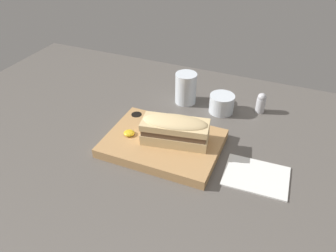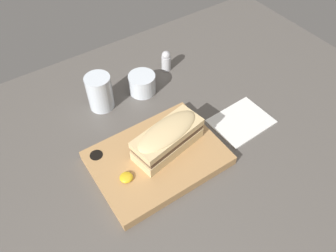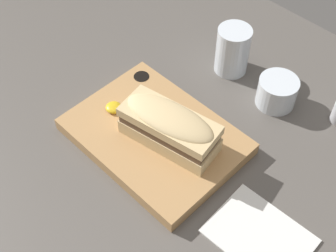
{
  "view_description": "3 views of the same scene",
  "coord_description": "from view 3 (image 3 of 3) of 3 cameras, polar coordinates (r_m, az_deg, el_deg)",
  "views": [
    {
      "loc": [
        30.49,
        -64.79,
        61.52
      ],
      "look_at": [
        2.23,
        2.57,
        9.21
      ],
      "focal_mm": 35.0,
      "sensor_mm": 36.0,
      "label": 1
    },
    {
      "loc": [
        -23.52,
        -39.57,
        71.02
      ],
      "look_at": [
        5.72,
        4.08,
        10.52
      ],
      "focal_mm": 35.0,
      "sensor_mm": 36.0,
      "label": 2
    },
    {
      "loc": [
        42.07,
        -35.87,
        73.9
      ],
      "look_at": [
        3.66,
        2.69,
        7.95
      ],
      "focal_mm": 50.0,
      "sensor_mm": 36.0,
      "label": 3
    }
  ],
  "objects": [
    {
      "name": "napkin",
      "position": [
        0.81,
        10.88,
        -13.2
      ],
      "size": [
        16.73,
        13.07,
        0.4
      ],
      "rotation": [
        0.0,
        0.0,
        0.04
      ],
      "color": "white",
      "rests_on": "dining_table"
    },
    {
      "name": "dining_table",
      "position": [
        0.91,
        -2.82,
        -2.45
      ],
      "size": [
        158.87,
        108.54,
        2.0
      ],
      "color": "#56514C",
      "rests_on": "ground"
    },
    {
      "name": "mustard_dollop",
      "position": [
        0.93,
        -6.63,
        2.29
      ],
      "size": [
        3.14,
        3.14,
        1.26
      ],
      "color": "gold",
      "rests_on": "serving_board"
    },
    {
      "name": "wine_glass",
      "position": [
        0.98,
        13.12,
        4.01
      ],
      "size": [
        8.13,
        8.13,
        6.09
      ],
      "color": "silver",
      "rests_on": "dining_table"
    },
    {
      "name": "sandwich",
      "position": [
        0.84,
        0.18,
        -0.02
      ],
      "size": [
        19.31,
        10.65,
        7.76
      ],
      "rotation": [
        0.0,
        0.0,
        0.18
      ],
      "color": "#DBBC84",
      "rests_on": "serving_board"
    },
    {
      "name": "water_glass",
      "position": [
        1.02,
        7.84,
        8.85
      ],
      "size": [
        7.27,
        7.27,
        10.68
      ],
      "color": "silver",
      "rests_on": "dining_table"
    },
    {
      "name": "serving_board",
      "position": [
        0.9,
        -1.62,
        -1.21
      ],
      "size": [
        31.99,
        23.38,
        2.83
      ],
      "color": "tan",
      "rests_on": "dining_table"
    }
  ]
}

